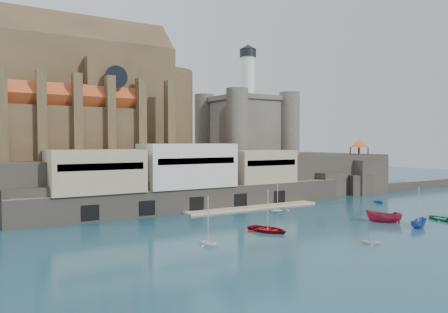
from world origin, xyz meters
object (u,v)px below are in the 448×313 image
church (90,101)px  castle_keep (246,123)px  boat_2 (418,227)px  pavilion (359,144)px  boat_0 (268,232)px  boat_1 (371,244)px

church → castle_keep: (40.21, -0.78, -3.81)m
castle_keep → boat_2: bearing=-93.7°
pavilion → boat_2: (-29.30, -37.61, -12.73)m
boat_0 → boat_1: (6.93, -13.27, 0.00)m
castle_keep → boat_0: castle_keep is taller
boat_2 → castle_keep: bearing=-18.8°
boat_2 → boat_1: bearing=88.1°
pavilion → boat_1: (-44.44, -41.16, -12.73)m
church → boat_2: size_ratio=10.53×
boat_1 → boat_2: size_ratio=0.59×
church → boat_0: church is taller
boat_1 → castle_keep: bearing=35.0°
church → castle_keep: size_ratio=1.60×
boat_0 → boat_1: boat_0 is taller
boat_0 → boat_1: size_ratio=2.46×
boat_0 → pavilion: bearing=11.5°
church → boat_1: size_ratio=17.79×
church → boat_0: (14.75, -43.74, -22.13)m
boat_0 → church: bearing=91.6°
boat_0 → boat_2: 24.12m
boat_1 → boat_2: (15.14, 3.55, 0.00)m
pavilion → boat_0: pavilion is taller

